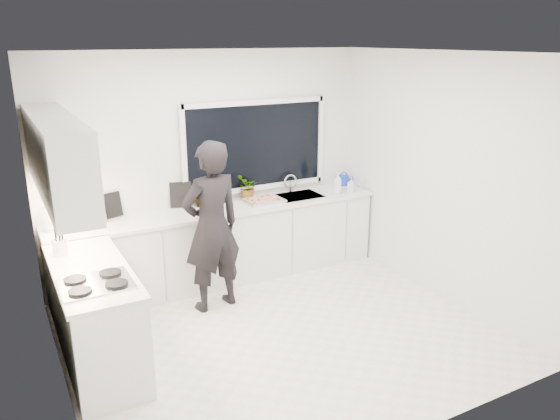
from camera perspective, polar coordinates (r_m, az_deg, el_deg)
floor at (r=5.59m, az=-0.03°, el=-12.85°), size 4.00×3.50×0.02m
wall_back at (r=6.59m, az=-7.37°, el=4.54°), size 4.00×0.02×2.70m
wall_left at (r=4.50m, az=-23.21°, el=-3.04°), size 0.02×3.50×2.70m
wall_right at (r=6.22m, az=16.51°, el=3.16°), size 0.02×3.50×2.70m
ceiling at (r=4.82m, az=-0.03°, el=16.25°), size 4.00×3.50×0.02m
window at (r=6.75m, az=-2.55°, el=6.71°), size 1.80×0.02×1.00m
base_cabinets_back at (r=6.58m, az=-6.07°, el=-3.74°), size 3.92×0.58×0.88m
base_cabinets_left at (r=5.21m, az=-18.66°, el=-10.66°), size 0.58×1.60×0.88m
countertop_back at (r=6.42m, az=-6.17°, el=0.06°), size 3.94×0.62×0.04m
countertop_left at (r=5.01m, az=-19.17°, el=-6.01°), size 0.62×1.60×0.04m
upper_cabinets at (r=5.06m, az=-22.28°, el=5.18°), size 0.34×2.10×0.70m
sink at (r=6.88m, az=1.90°, el=1.10°), size 0.58×0.42×0.14m
faucet at (r=7.01m, az=1.09°, el=2.77°), size 0.03×0.03×0.22m
stovetop at (r=4.68m, az=-18.70°, el=-7.21°), size 0.56×0.48×0.03m
person at (r=5.78m, az=-7.15°, el=-1.77°), size 0.73×0.54×1.84m
pizza_tray at (r=6.61m, az=-1.75°, el=0.99°), size 0.48×0.36×0.03m
pizza at (r=6.60m, az=-1.75°, el=1.13°), size 0.44×0.32×0.01m
watering_can at (r=7.40m, az=6.65°, el=3.10°), size 0.16×0.16×0.13m
paper_towel_roll at (r=6.07m, az=-22.97°, el=-0.83°), size 0.14×0.14×0.26m
knife_block at (r=6.17m, az=-18.53°, el=-0.24°), size 0.15×0.13×0.22m
utensil_crock at (r=5.38m, az=-22.00°, el=-3.58°), size 0.14×0.14×0.16m
picture_frame_large at (r=6.28m, az=-17.14°, el=0.50°), size 0.21×0.09×0.28m
picture_frame_small at (r=6.47m, az=-10.34°, el=1.58°), size 0.24×0.10×0.30m
herb_plants at (r=6.62m, az=-4.75°, el=2.16°), size 0.89×0.36×0.31m
soap_bottles at (r=7.00m, az=6.42°, el=2.78°), size 0.33×0.12×0.28m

